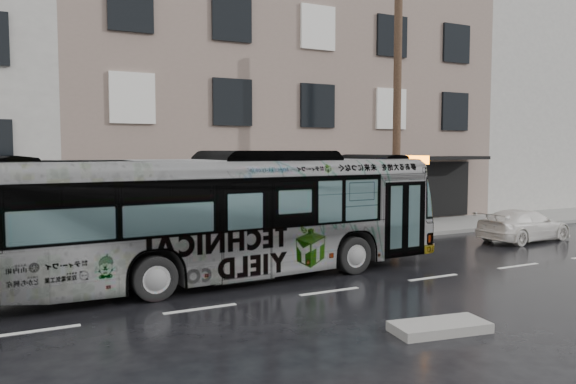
# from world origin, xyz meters

# --- Properties ---
(ground) EXTENTS (120.00, 120.00, 0.00)m
(ground) POSITION_xyz_m (0.00, 0.00, 0.00)
(ground) COLOR black
(ground) RESTS_ON ground
(sidewalk) EXTENTS (90.00, 3.60, 0.15)m
(sidewalk) POSITION_xyz_m (0.00, 4.90, 0.07)
(sidewalk) COLOR gray
(sidewalk) RESTS_ON ground
(building_taupe) EXTENTS (20.00, 12.00, 11.00)m
(building_taupe) POSITION_xyz_m (5.00, 12.70, 5.50)
(building_taupe) COLOR gray
(building_taupe) RESTS_ON ground
(building_filler) EXTENTS (18.00, 12.00, 12.00)m
(building_filler) POSITION_xyz_m (24.00, 12.70, 6.00)
(building_filler) COLOR #B7B5AD
(building_filler) RESTS_ON ground
(utility_pole_front) EXTENTS (0.30, 0.30, 9.00)m
(utility_pole_front) POSITION_xyz_m (6.50, 3.30, 4.65)
(utility_pole_front) COLOR #503928
(utility_pole_front) RESTS_ON sidewalk
(sign_post) EXTENTS (0.06, 0.06, 2.40)m
(sign_post) POSITION_xyz_m (7.60, 3.30, 1.35)
(sign_post) COLOR slate
(sign_post) RESTS_ON sidewalk
(bus) EXTENTS (12.13, 3.42, 3.34)m
(bus) POSITION_xyz_m (-1.65, -0.08, 1.67)
(bus) COLOR #B2B2B2
(bus) RESTS_ON ground
(white_sedan) EXTENTS (4.16, 1.97, 1.17)m
(white_sedan) POSITION_xyz_m (10.30, 0.59, 0.59)
(white_sedan) COLOR silver
(white_sedan) RESTS_ON ground
(slush_pile) EXTENTS (1.90, 1.07, 0.18)m
(slush_pile) POSITION_xyz_m (0.26, -5.96, 0.09)
(slush_pile) COLOR gray
(slush_pile) RESTS_ON ground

